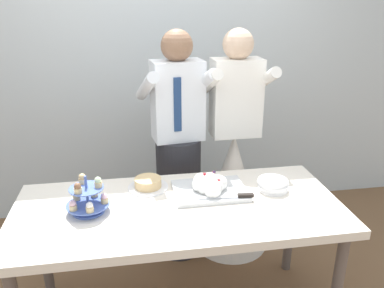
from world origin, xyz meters
TOP-DOWN VIEW (x-y plane):
  - rear_wall at (0.00, 1.42)m, footprint 5.20×0.10m
  - dessert_table at (0.00, 0.00)m, footprint 1.80×0.80m
  - cupcake_stand at (-0.48, 0.02)m, footprint 0.23×0.23m
  - main_cake_tray at (0.20, 0.12)m, footprint 0.44×0.31m
  - plate_stack at (0.58, 0.09)m, footprint 0.18×0.18m
  - round_cake at (-0.15, 0.24)m, footprint 0.24×0.24m
  - person_groom at (0.09, 0.67)m, footprint 0.52×0.54m
  - person_bride at (0.50, 0.69)m, footprint 0.56×0.56m

SIDE VIEW (x-z plane):
  - person_bride at x=0.50m, z-range -0.25..1.41m
  - dessert_table at x=0.00m, z-range 0.31..1.09m
  - person_groom at x=0.09m, z-range -0.08..1.58m
  - round_cake at x=-0.15m, z-range 0.77..0.83m
  - plate_stack at x=0.58m, z-range 0.78..0.84m
  - main_cake_tray at x=0.20m, z-range 0.76..0.88m
  - cupcake_stand at x=-0.48m, z-range 0.75..0.96m
  - rear_wall at x=0.00m, z-range 0.00..2.90m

